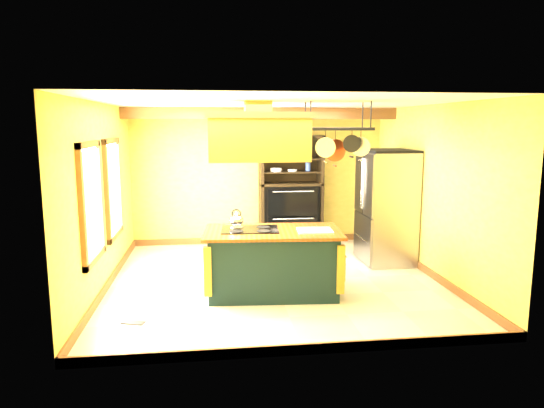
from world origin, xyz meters
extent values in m
plane|color=beige|center=(0.00, 0.00, 0.00)|extent=(5.00, 5.00, 0.00)
plane|color=white|center=(0.00, 0.00, 2.70)|extent=(5.00, 5.00, 0.00)
cube|color=#E8C155|center=(0.00, 2.50, 1.35)|extent=(5.00, 0.02, 2.70)
cube|color=#E8C155|center=(0.00, -2.50, 1.35)|extent=(5.00, 0.02, 2.70)
cube|color=#E8C155|center=(-2.50, 0.00, 1.35)|extent=(0.02, 5.00, 2.70)
cube|color=#E8C155|center=(2.50, 0.00, 1.35)|extent=(0.02, 5.00, 2.70)
cube|color=brown|center=(0.00, 1.70, 2.59)|extent=(5.00, 0.15, 0.20)
cube|color=brown|center=(-2.47, -0.80, 1.40)|extent=(0.06, 1.06, 1.56)
cube|color=white|center=(-2.44, -0.80, 1.40)|extent=(0.02, 0.85, 1.34)
cube|color=brown|center=(-2.47, 0.60, 1.40)|extent=(0.06, 1.06, 1.56)
cube|color=white|center=(-2.44, 0.60, 1.40)|extent=(0.02, 0.85, 1.34)
cube|color=black|center=(-0.10, -0.57, 0.44)|extent=(1.82, 1.08, 0.88)
cube|color=brown|center=(-0.10, -0.57, 0.90)|extent=(1.98, 1.19, 0.04)
cube|color=black|center=(-0.41, -0.50, 0.93)|extent=(0.83, 0.61, 0.01)
ellipsoid|color=silver|center=(-0.60, -0.36, 1.03)|extent=(0.20, 0.20, 0.16)
cube|color=white|center=(0.48, -0.70, 0.93)|extent=(0.50, 0.40, 0.02)
cube|color=#AB702A|center=(-0.30, -0.57, 2.18)|extent=(1.34, 0.72, 0.57)
cube|color=brown|center=(-0.30, -0.57, 2.51)|extent=(1.43, 0.81, 0.08)
cube|color=#AB702A|center=(-0.30, -0.57, 2.58)|extent=(0.35, 0.35, 0.23)
cube|color=black|center=(0.80, -0.57, 2.33)|extent=(0.92, 0.46, 0.04)
cylinder|color=black|center=(0.39, -0.76, 2.51)|extent=(0.02, 0.02, 0.37)
cylinder|color=black|center=(1.22, -0.39, 2.51)|extent=(0.02, 0.02, 0.37)
cylinder|color=black|center=(0.43, -0.48, 2.13)|extent=(0.24, 0.04, 0.24)
cylinder|color=silver|center=(0.62, -0.66, 2.08)|extent=(0.28, 0.03, 0.28)
cylinder|color=#C94C32|center=(0.80, -0.48, 2.03)|extent=(0.31, 0.04, 0.31)
cylinder|color=black|center=(0.98, -0.66, 2.13)|extent=(0.24, 0.03, 0.24)
cylinder|color=silver|center=(1.17, -0.48, 2.08)|extent=(0.28, 0.04, 0.28)
cube|color=#97999F|center=(2.08, 0.82, 0.96)|extent=(0.80, 0.99, 1.93)
cube|color=#97999F|center=(1.66, 0.58, 1.39)|extent=(0.03, 0.47, 1.04)
cube|color=#97999F|center=(1.66, 1.07, 1.39)|extent=(0.03, 0.47, 1.04)
cube|color=#97999F|center=(1.66, 0.82, 0.44)|extent=(0.03, 0.95, 0.81)
cube|color=black|center=(2.08, 0.82, 0.03)|extent=(0.76, 0.94, 0.06)
cube|color=black|center=(0.62, 2.45, 1.09)|extent=(1.23, 0.06, 2.18)
cube|color=black|center=(0.03, 2.22, 1.09)|extent=(0.06, 0.52, 2.18)
cube|color=black|center=(1.20, 2.22, 1.09)|extent=(0.06, 0.52, 2.18)
cube|color=black|center=(0.62, 2.22, 1.23)|extent=(1.23, 0.52, 0.05)
cube|color=black|center=(0.62, 2.25, 0.65)|extent=(1.11, 0.42, 1.17)
cube|color=black|center=(0.62, 1.94, 0.90)|extent=(0.96, 0.04, 0.52)
cube|color=black|center=(0.62, 1.94, 0.38)|extent=(0.96, 0.04, 0.47)
cube|color=black|center=(0.62, 2.22, 1.47)|extent=(1.11, 0.46, 0.02)
cube|color=black|center=(0.62, 2.22, 1.73)|extent=(1.11, 0.46, 0.02)
cube|color=black|center=(0.62, 2.22, 1.97)|extent=(1.11, 0.46, 0.02)
cylinder|color=white|center=(0.31, 2.17, 1.52)|extent=(0.22, 0.22, 0.07)
cylinder|color=#38539E|center=(0.95, 2.17, 1.83)|extent=(0.10, 0.10, 0.17)
cube|color=black|center=(-1.92, -1.41, 0.01)|extent=(0.30, 0.20, 0.01)
camera|label=1|loc=(-0.93, -7.17, 2.38)|focal=32.00mm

